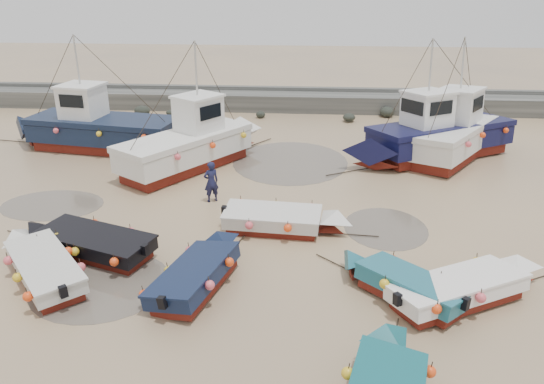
{
  "coord_description": "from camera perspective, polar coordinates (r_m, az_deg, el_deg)",
  "views": [
    {
      "loc": [
        2.69,
        -16.01,
        9.16
      ],
      "look_at": [
        1.2,
        2.81,
        1.4
      ],
      "focal_mm": 35.0,
      "sensor_mm": 36.0,
      "label": 1
    }
  ],
  "objects": [
    {
      "name": "ground",
      "position": [
        18.64,
        -4.39,
        -7.17
      ],
      "size": [
        120.0,
        120.0,
        0.0
      ],
      "primitive_type": "plane",
      "color": "tan",
      "rests_on": "ground"
    },
    {
      "name": "seawall",
      "position": [
        39.03,
        0.55,
        9.73
      ],
      "size": [
        60.0,
        4.92,
        1.5
      ],
      "color": "#62615D",
      "rests_on": "ground"
    },
    {
      "name": "puddle_a",
      "position": [
        18.0,
        -17.89,
        -9.44
      ],
      "size": [
        4.41,
        4.41,
        0.01
      ],
      "primitive_type": "cylinder",
      "color": "#5D544A",
      "rests_on": "ground"
    },
    {
      "name": "puddle_b",
      "position": [
        21.19,
        12.12,
        -3.79
      ],
      "size": [
        3.25,
        3.25,
        0.01
      ],
      "primitive_type": "cylinder",
      "color": "#5D544A",
      "rests_on": "ground"
    },
    {
      "name": "puddle_c",
      "position": [
        24.63,
        -22.57,
        -1.28
      ],
      "size": [
        4.39,
        4.39,
        0.01
      ],
      "primitive_type": "cylinder",
      "color": "#5D544A",
      "rests_on": "ground"
    },
    {
      "name": "puddle_d",
      "position": [
        28.06,
        1.96,
        3.29
      ],
      "size": [
        6.07,
        6.07,
        0.01
      ],
      "primitive_type": "cylinder",
      "color": "#5D544A",
      "rests_on": "ground"
    },
    {
      "name": "dinghy_0",
      "position": [
        18.84,
        -23.5,
        -6.91
      ],
      "size": [
        4.77,
        5.34,
        1.43
      ],
      "rotation": [
        0.0,
        0.0,
        0.71
      ],
      "color": "maroon",
      "rests_on": "ground"
    },
    {
      "name": "dinghy_1",
      "position": [
        17.03,
        -7.56,
        -8.25
      ],
      "size": [
        2.8,
        5.87,
        1.43
      ],
      "rotation": [
        0.0,
        0.0,
        -0.26
      ],
      "color": "maroon",
      "rests_on": "ground"
    },
    {
      "name": "dinghy_3",
      "position": [
        17.13,
        20.32,
        -9.44
      ],
      "size": [
        6.12,
        3.88,
        1.43
      ],
      "rotation": [
        0.0,
        0.0,
        -1.07
      ],
      "color": "maroon",
      "rests_on": "ground"
    },
    {
      "name": "dinghy_4",
      "position": [
        19.8,
        -19.28,
        -4.83
      ],
      "size": [
        6.42,
        3.31,
        1.43
      ],
      "rotation": [
        0.0,
        0.0,
        1.22
      ],
      "color": "maroon",
      "rests_on": "ground"
    },
    {
      "name": "dinghy_5",
      "position": [
        20.27,
        1.08,
        -2.8
      ],
      "size": [
        6.02,
        2.36,
        1.43
      ],
      "rotation": [
        0.0,
        0.0,
        -1.65
      ],
      "color": "maroon",
      "rests_on": "ground"
    },
    {
      "name": "dinghy_6",
      "position": [
        16.77,
        13.68,
        -9.23
      ],
      "size": [
        4.55,
        4.27,
        1.43
      ],
      "rotation": [
        0.0,
        0.0,
        0.83
      ],
      "color": "maroon",
      "rests_on": "ground"
    },
    {
      "name": "cabin_boat_0",
      "position": [
        31.43,
        -18.65,
        6.68
      ],
      "size": [
        11.53,
        4.48,
        6.22
      ],
      "rotation": [
        0.0,
        0.0,
        1.41
      ],
      "color": "maroon",
      "rests_on": "ground"
    },
    {
      "name": "cabin_boat_1",
      "position": [
        27.2,
        -8.33,
        5.38
      ],
      "size": [
        6.92,
        9.34,
        6.22
      ],
      "rotation": [
        0.0,
        0.0,
        -0.6
      ],
      "color": "maroon",
      "rests_on": "ground"
    },
    {
      "name": "cabin_boat_2",
      "position": [
        29.42,
        16.86,
        5.9
      ],
      "size": [
        10.32,
        7.02,
        6.22
      ],
      "rotation": [
        0.0,
        0.0,
        2.1
      ],
      "color": "maroon",
      "rests_on": "ground"
    },
    {
      "name": "cabin_boat_3",
      "position": [
        30.12,
        19.21,
        6.08
      ],
      "size": [
        6.68,
        8.82,
        6.22
      ],
      "rotation": [
        0.0,
        0.0,
        -0.6
      ],
      "color": "maroon",
      "rests_on": "ground"
    },
    {
      "name": "person",
      "position": [
        23.27,
        -6.46,
        -0.98
      ],
      "size": [
        0.79,
        0.72,
        1.82
      ],
      "primitive_type": "imported",
      "rotation": [
        0.0,
        0.0,
        3.69
      ],
      "color": "#171939",
      "rests_on": "ground"
    }
  ]
}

